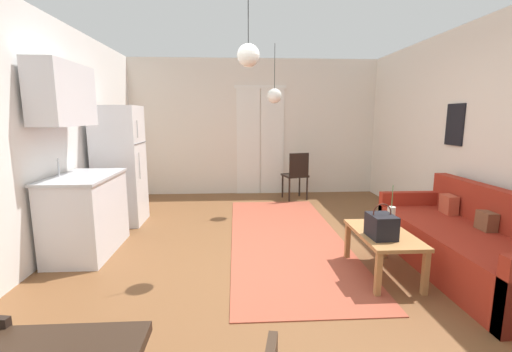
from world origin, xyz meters
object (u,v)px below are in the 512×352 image
at_px(coffee_table, 383,238).
at_px(pendant_lamp_near, 248,55).
at_px(handbag, 381,226).
at_px(refrigerator, 120,166).
at_px(accent_chair, 296,173).
at_px(bamboo_vase, 391,217).
at_px(pendant_lamp_far, 274,96).
at_px(couch, 471,246).

relative_size(coffee_table, pendant_lamp_near, 1.41).
xyz_separation_m(handbag, pendant_lamp_near, (-1.22, 0.49, 1.59)).
height_order(refrigerator, accent_chair, refrigerator).
distance_m(bamboo_vase, pendant_lamp_near, 2.15).
bearing_deg(handbag, refrigerator, 146.08).
relative_size(pendant_lamp_near, pendant_lamp_far, 0.71).
height_order(couch, pendant_lamp_far, pendant_lamp_far).
xyz_separation_m(bamboo_vase, handbag, (-0.21, -0.26, -0.00)).
height_order(couch, refrigerator, refrigerator).
distance_m(coffee_table, accent_chair, 3.20).
xyz_separation_m(refrigerator, pendant_lamp_far, (2.30, 0.52, 1.03)).
bearing_deg(couch, pendant_lamp_near, 171.04).
distance_m(bamboo_vase, pendant_lamp_far, 2.82).
distance_m(coffee_table, refrigerator, 3.68).
bearing_deg(accent_chair, pendant_lamp_far, 41.89).
bearing_deg(coffee_table, bamboo_vase, 45.15).
bearing_deg(pendant_lamp_far, couch, -54.53).
height_order(pendant_lamp_near, pendant_lamp_far, same).
height_order(handbag, pendant_lamp_near, pendant_lamp_near).
relative_size(accent_chair, pendant_lamp_near, 1.39).
distance_m(bamboo_vase, refrigerator, 3.71).
distance_m(accent_chair, pendant_lamp_far, 1.65).
xyz_separation_m(couch, pendant_lamp_far, (-1.73, 2.43, 1.61)).
xyz_separation_m(coffee_table, accent_chair, (-0.30, 3.19, 0.13)).
bearing_deg(couch, accent_chair, 110.90).
distance_m(accent_chair, pendant_lamp_near, 3.42).
distance_m(couch, refrigerator, 4.50).
height_order(bamboo_vase, handbag, bamboo_vase).
relative_size(bamboo_vase, pendant_lamp_far, 0.49).
xyz_separation_m(pendant_lamp_near, pendant_lamp_far, (0.49, 2.08, -0.26)).
xyz_separation_m(coffee_table, bamboo_vase, (0.12, 0.13, 0.18)).
distance_m(coffee_table, bamboo_vase, 0.25).
xyz_separation_m(handbag, pendant_lamp_far, (-0.73, 2.56, 1.33)).
bearing_deg(refrigerator, bamboo_vase, -28.72).
bearing_deg(couch, handbag, -172.29).
bearing_deg(refrigerator, coffee_table, -31.38).
height_order(accent_chair, pendant_lamp_far, pendant_lamp_far).
distance_m(handbag, accent_chair, 3.33).
height_order(couch, accent_chair, accent_chair).
bearing_deg(accent_chair, couch, 96.83).
bearing_deg(accent_chair, bamboo_vase, 83.88).
bearing_deg(coffee_table, refrigerator, 148.62).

